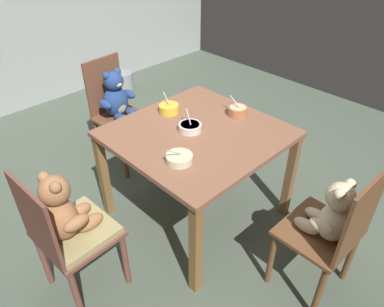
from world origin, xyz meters
The scene contains 10 objects.
ground_plane centered at (0.00, 0.00, -0.02)m, with size 5.20×5.20×0.04m.
dining_table centered at (0.00, 0.00, 0.62)m, with size 1.02×1.00×0.71m.
teddy_chair_near_left centered at (-0.95, 0.02, 0.56)m, with size 0.40×0.43×0.88m.
teddy_chair_near_front centered at (0.06, -0.95, 0.55)m, with size 0.42×0.38×0.90m.
teddy_chair_far_center centered at (0.01, 0.95, 0.56)m, with size 0.41×0.45×0.91m.
porridge_bowl_white_center centered at (-0.02, 0.05, 0.73)m, with size 0.15×0.15×0.12m.
porridge_bowl_yellow_far_center centered at (0.04, 0.33, 0.74)m, with size 0.14×0.15×0.13m.
porridge_bowl_cream_near_left centered at (-0.30, -0.16, 0.73)m, with size 0.17×0.16×0.12m.
porridge_bowl_terracotta_near_right centered at (0.36, -0.04, 0.74)m, with size 0.13×0.14×0.13m.
metal_pail centered at (0.88, 2.15, 0.11)m, with size 0.23×0.23×0.22m, color #93969B.
Camera 1 is at (-1.41, -1.39, 1.93)m, focal length 33.55 mm.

